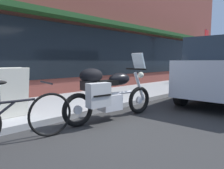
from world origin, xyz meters
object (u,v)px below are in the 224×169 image
touring_motorcycle (108,92)px  sandwich_board_sign (12,93)px  parking_sign_pole (205,51)px  parked_bicycle (15,118)px

touring_motorcycle → sandwich_board_sign: 1.86m
touring_motorcycle → parking_sign_pole: size_ratio=0.80×
parked_bicycle → parking_sign_pole: parking_sign_pole is taller
touring_motorcycle → parked_bicycle: (-1.79, 0.08, -0.22)m
parked_bicycle → touring_motorcycle: bearing=-2.5°
touring_motorcycle → sandwich_board_sign: touring_motorcycle is taller
parked_bicycle → parking_sign_pole: 10.55m
touring_motorcycle → parked_bicycle: size_ratio=1.27×
sandwich_board_sign → parking_sign_pole: parking_sign_pole is taller
sandwich_board_sign → touring_motorcycle: bearing=-39.7°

